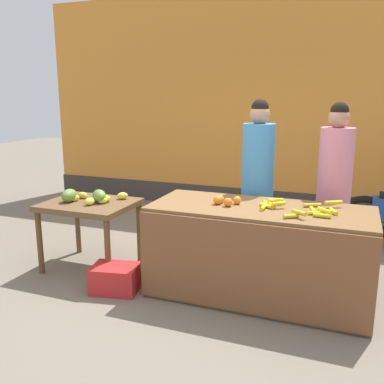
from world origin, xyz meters
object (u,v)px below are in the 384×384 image
at_px(vendor_woman_blue_shirt, 257,186).
at_px(vendor_woman_pink_shirt, 334,191).
at_px(produce_sack, 175,238).
at_px(produce_crate, 115,279).

height_order(vendor_woman_blue_shirt, vendor_woman_pink_shirt, vendor_woman_blue_shirt).
xyz_separation_m(vendor_woman_pink_shirt, produce_sack, (-1.74, -0.12, -0.69)).
xyz_separation_m(produce_crate, produce_sack, (0.17, 1.07, 0.10)).
distance_m(vendor_woman_pink_shirt, produce_crate, 2.38).
height_order(vendor_woman_blue_shirt, produce_sack, vendor_woman_blue_shirt).
distance_m(vendor_woman_blue_shirt, produce_sack, 1.19).
relative_size(vendor_woman_blue_shirt, produce_crate, 4.17).
relative_size(produce_crate, produce_sack, 0.98).
bearing_deg(produce_crate, vendor_woman_blue_shirt, 43.84).
bearing_deg(produce_sack, vendor_woman_pink_shirt, 3.84).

